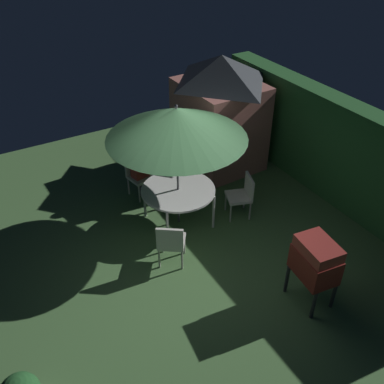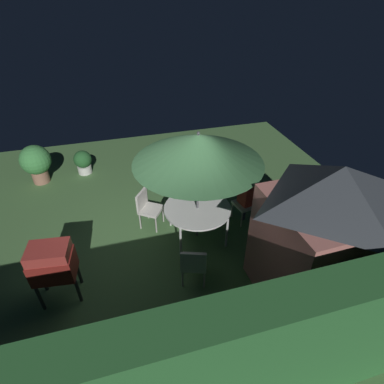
% 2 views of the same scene
% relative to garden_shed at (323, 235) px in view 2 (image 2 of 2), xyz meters
% --- Properties ---
extents(ground_plane, '(11.00, 11.00, 0.00)m').
position_rel_garden_shed_xyz_m(ground_plane, '(2.41, -2.12, -1.34)').
color(ground_plane, '#47703D').
extents(hedge_backdrop, '(7.30, 0.51, 2.14)m').
position_rel_garden_shed_xyz_m(hedge_backdrop, '(2.41, 1.38, -0.27)').
color(hedge_backdrop, '#28602D').
rests_on(hedge_backdrop, ground).
extents(garden_shed, '(1.98, 1.76, 2.64)m').
position_rel_garden_shed_xyz_m(garden_shed, '(0.00, 0.00, 0.00)').
color(garden_shed, '#B26B60').
rests_on(garden_shed, ground).
extents(patio_table, '(1.43, 1.43, 0.79)m').
position_rel_garden_shed_xyz_m(patio_table, '(1.55, -1.94, -0.61)').
color(patio_table, white).
rests_on(patio_table, ground).
extents(patio_umbrella, '(2.52, 2.52, 2.52)m').
position_rel_garden_shed_xyz_m(patio_umbrella, '(1.55, -1.94, 0.84)').
color(patio_umbrella, '#4C4C51').
rests_on(patio_umbrella, ground).
extents(bbq_grill, '(0.76, 0.58, 1.20)m').
position_rel_garden_shed_xyz_m(bbq_grill, '(4.36, -1.09, -0.50)').
color(bbq_grill, maroon).
rests_on(bbq_grill, ground).
extents(chair_near_shed, '(0.55, 0.54, 0.90)m').
position_rel_garden_shed_xyz_m(chair_near_shed, '(0.23, -2.21, -0.82)').
color(chair_near_shed, silver).
rests_on(chair_near_shed, ground).
extents(chair_far_side, '(0.64, 0.64, 0.90)m').
position_rel_garden_shed_xyz_m(chair_far_side, '(2.53, -2.63, -0.82)').
color(chair_far_side, silver).
rests_on(chair_far_side, ground).
extents(chair_toward_hedge, '(0.59, 0.59, 0.90)m').
position_rel_garden_shed_xyz_m(chair_toward_hedge, '(1.98, -0.72, -0.82)').
color(chair_toward_hedge, silver).
rests_on(chair_toward_hedge, ground).
extents(potted_plant_by_shed, '(0.51, 0.51, 0.71)m').
position_rel_garden_shed_xyz_m(potted_plant_by_shed, '(3.99, -5.48, -0.97)').
color(potted_plant_by_shed, silver).
rests_on(potted_plant_by_shed, ground).
extents(potted_plant_by_grill, '(0.81, 0.81, 1.11)m').
position_rel_garden_shed_xyz_m(potted_plant_by_grill, '(5.19, -5.31, -0.70)').
color(potted_plant_by_grill, '#936651').
rests_on(potted_plant_by_grill, ground).
extents(person_in_red, '(0.30, 0.38, 1.26)m').
position_rel_garden_shed_xyz_m(person_in_red, '(0.32, -2.19, -0.56)').
color(person_in_red, '#CC3D33').
rests_on(person_in_red, ground).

